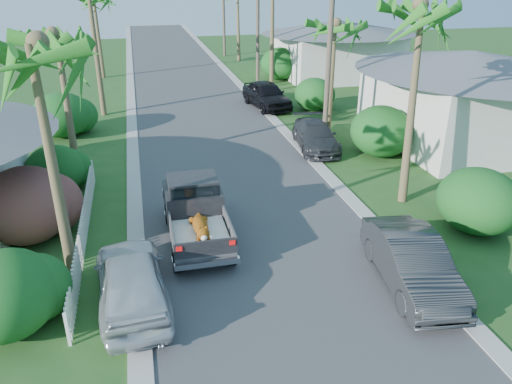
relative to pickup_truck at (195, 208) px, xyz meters
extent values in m
plane|color=#234D1D|center=(2.20, -5.01, -1.01)|extent=(120.00, 120.00, 0.00)
cube|color=#38383A|center=(2.20, 19.99, -1.00)|extent=(8.00, 100.00, 0.02)
cube|color=#A5A39E|center=(-2.10, 19.99, -0.98)|extent=(0.60, 100.00, 0.06)
cube|color=#A5A39E|center=(6.50, 19.99, -0.98)|extent=(0.60, 100.00, 0.06)
cylinder|color=black|center=(-0.85, -2.21, -0.63)|extent=(0.28, 0.76, 0.76)
cylinder|color=black|center=(0.85, -2.21, -0.63)|extent=(0.28, 0.76, 0.76)
cylinder|color=black|center=(-0.85, 1.04, -0.63)|extent=(0.28, 0.76, 0.76)
cylinder|color=black|center=(0.85, 1.04, -0.63)|extent=(0.28, 0.76, 0.76)
cube|color=slate|center=(0.00, -1.56, -0.39)|extent=(1.90, 2.40, 0.24)
cube|color=slate|center=(-0.92, -1.56, -0.01)|extent=(0.06, 2.40, 0.55)
cube|color=slate|center=(0.92, -1.56, -0.01)|extent=(0.06, 2.40, 0.55)
cube|color=black|center=(0.00, -2.73, -0.03)|extent=(1.92, 0.08, 0.52)
cube|color=silver|center=(0.00, -2.89, -0.46)|extent=(1.98, 0.18, 0.18)
cube|color=red|center=(-0.80, -2.78, 0.09)|extent=(0.18, 0.05, 0.14)
cube|color=red|center=(0.80, -2.78, 0.09)|extent=(0.18, 0.05, 0.14)
cube|color=black|center=(0.00, 0.29, 0.04)|extent=(1.94, 1.65, 1.10)
cube|color=black|center=(0.00, 0.29, 0.77)|extent=(1.70, 1.35, 0.55)
cube|color=black|center=(0.00, -0.38, 0.74)|extent=(1.60, 0.05, 0.45)
cube|color=black|center=(0.00, 1.54, -0.11)|extent=(1.94, 1.20, 0.80)
cube|color=white|center=(0.00, -1.56, -0.19)|extent=(1.70, 2.10, 0.16)
ellipsoid|color=orange|center=(0.00, -1.46, 0.11)|extent=(0.48, 1.25, 0.43)
sphere|color=orange|center=(0.00, -2.21, 0.19)|extent=(0.40, 0.40, 0.40)
ellipsoid|color=white|center=(0.00, -1.46, 0.01)|extent=(0.32, 0.86, 0.18)
imported|color=#282A2C|center=(5.80, -4.60, -0.23)|extent=(2.23, 4.91, 1.56)
imported|color=#2E3033|center=(7.20, 7.69, -0.33)|extent=(2.44, 4.85, 1.35)
imported|color=black|center=(6.80, 16.32, -0.15)|extent=(2.71, 5.27, 1.72)
imported|color=silver|center=(-2.21, -3.66, -0.21)|extent=(2.22, 4.81, 1.60)
cone|color=brown|center=(-4.00, -2.01, 2.49)|extent=(0.36, 0.71, 7.01)
cone|color=brown|center=(-4.60, 6.99, 2.09)|extent=(0.36, 0.61, 6.21)
cone|color=brown|center=(-3.80, 16.99, 2.99)|extent=(0.36, 0.36, 8.00)
cone|color=brown|center=(-4.30, 28.99, 2.24)|extent=(0.36, 0.75, 6.51)
cone|color=brown|center=(8.50, 0.99, 2.74)|extent=(0.36, 0.73, 7.51)
cone|color=brown|center=(8.80, 9.99, 1.99)|extent=(0.36, 0.54, 6.01)
cone|color=brown|center=(8.40, 20.99, 3.09)|extent=(0.36, 0.36, 8.20)
cone|color=brown|center=(8.70, 34.99, 2.39)|extent=(0.36, 0.63, 6.81)
ellipsoid|color=#164F1F|center=(-5.30, -4.01, 0.09)|extent=(2.60, 2.86, 2.20)
ellipsoid|color=#BA1A44|center=(-5.60, 0.99, 0.29)|extent=(3.00, 3.30, 2.60)
ellipsoid|color=#164F1F|center=(-5.20, 4.99, -0.01)|extent=(2.40, 2.64, 2.00)
ellipsoid|color=#164F1F|center=(-5.80, 12.99, 0.19)|extent=(3.20, 3.52, 2.40)
ellipsoid|color=#164F1F|center=(9.80, -2.01, 0.14)|extent=(2.80, 3.08, 2.30)
ellipsoid|color=#164F1F|center=(10.00, 5.99, 0.24)|extent=(3.00, 3.30, 2.50)
ellipsoid|color=#164F1F|center=(9.70, 14.99, 0.04)|extent=(2.60, 2.86, 2.10)
ellipsoid|color=#164F1F|center=(10.20, 24.99, 0.29)|extent=(3.20, 3.52, 2.60)
cube|color=white|center=(-3.80, 0.49, -0.51)|extent=(0.10, 11.00, 1.00)
cube|color=silver|center=(15.20, 6.99, 0.89)|extent=(8.00, 9.00, 3.80)
cone|color=#595B60|center=(15.20, 6.99, 3.29)|extent=(6.48, 6.48, 1.00)
cube|color=silver|center=(15.20, 24.99, 0.79)|extent=(9.00, 8.00, 3.60)
cone|color=#595B60|center=(15.20, 24.99, 3.09)|extent=(6.48, 6.48, 1.00)
cylinder|color=brown|center=(7.80, 7.99, 3.49)|extent=(0.26, 0.26, 9.00)
cylinder|color=brown|center=(7.80, 22.99, 3.49)|extent=(0.26, 0.26, 9.00)
cylinder|color=brown|center=(7.80, 37.99, 3.49)|extent=(0.26, 0.26, 9.00)
camera|label=1|loc=(-1.52, -15.65, 7.69)|focal=35.00mm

